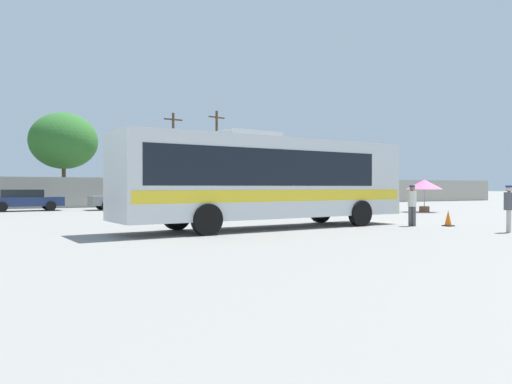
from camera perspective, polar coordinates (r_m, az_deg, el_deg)
ground_plane at (r=28.62m, az=-5.87°, el=-2.57°), size 300.00×300.00×0.00m
perimeter_wall at (r=40.44m, az=-12.08°, el=-0.01°), size 80.00×0.30×2.32m
coach_bus_silver_yellow at (r=18.45m, az=1.08°, el=1.71°), size 12.01×3.83×3.63m
attendant_by_bus_door at (r=20.56m, az=17.85°, el=-1.22°), size 0.45×0.45×1.64m
passenger_waiting_on_apron at (r=18.93m, az=27.54°, el=-1.44°), size 0.45×0.45×1.63m
vendor_umbrella_near_gate_pink at (r=32.36m, az=19.15°, el=0.78°), size 2.22×2.22×2.04m
parked_car_second_dark_blue at (r=35.27m, az=-25.53°, el=-0.80°), size 4.72×2.26×1.41m
parked_car_third_grey at (r=35.09m, az=-15.13°, el=-0.72°), size 4.68×2.23×1.48m
parked_car_rightmost_black at (r=37.39m, az=-4.60°, el=-0.62°), size 4.50×2.09×1.48m
utility_pole_near at (r=44.93m, az=-9.68°, el=4.11°), size 1.80×0.39×8.32m
utility_pole_far at (r=45.40m, az=-4.63°, el=4.29°), size 1.76×0.61×8.65m
roadside_tree_midleft at (r=42.46m, az=-21.64°, el=5.58°), size 5.35×5.35×7.58m
traffic_cone_on_apron at (r=21.01m, az=21.62°, el=-2.91°), size 0.36×0.36×0.64m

